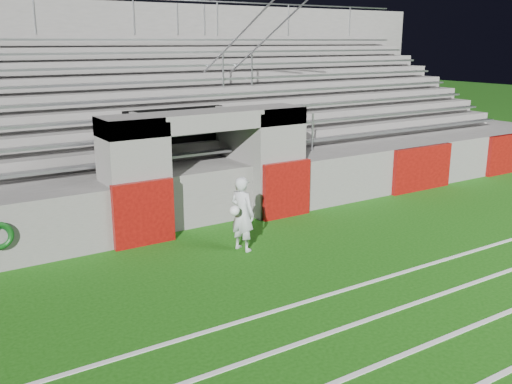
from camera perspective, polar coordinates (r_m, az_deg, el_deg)
ground at (r=10.52m, az=4.44°, el=-8.08°), size 90.00×90.00×0.00m
stadium_structure at (r=16.93m, az=-12.02°, el=5.70°), size 26.00×8.48×5.42m
goalkeeper_with_ball at (r=11.36m, az=-1.39°, el=-2.18°), size 0.67×0.65×1.52m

